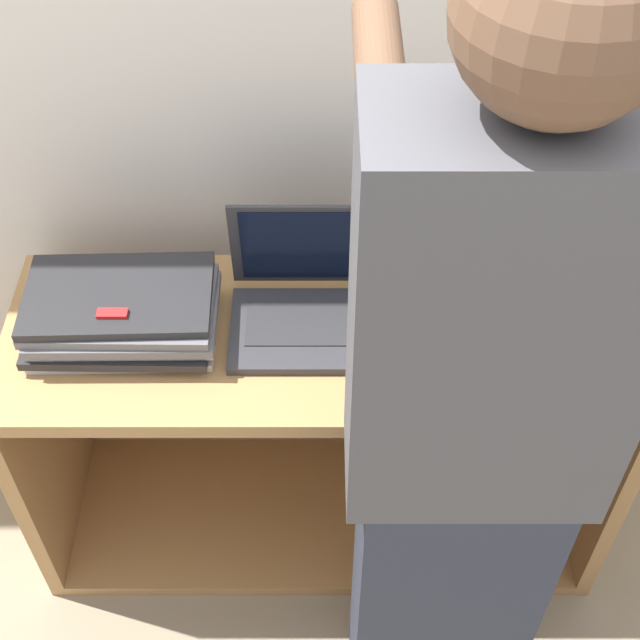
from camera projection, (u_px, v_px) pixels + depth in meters
name	position (u px, v px, depth m)	size (l,w,h in m)	color
ground_plane	(320.00, 595.00, 2.23)	(12.00, 12.00, 0.00)	gray
wall_back	(321.00, 38.00, 1.75)	(8.00, 0.05, 2.40)	silver
cart	(320.00, 411.00, 2.18)	(1.34, 0.48, 0.72)	#A87A47
laptop_open	(320.00, 302.00, 1.86)	(0.38, 0.26, 0.25)	#333338
laptop_stack_left	(123.00, 314.00, 1.83)	(0.39, 0.25, 0.12)	#B7B7BC
laptop_stack_right	(518.00, 314.00, 1.83)	(0.40, 0.25, 0.12)	slate
person	(469.00, 452.00, 1.43)	(0.40, 0.54, 1.79)	#2D3342
inventory_tag	(112.00, 313.00, 1.74)	(0.06, 0.02, 0.01)	red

